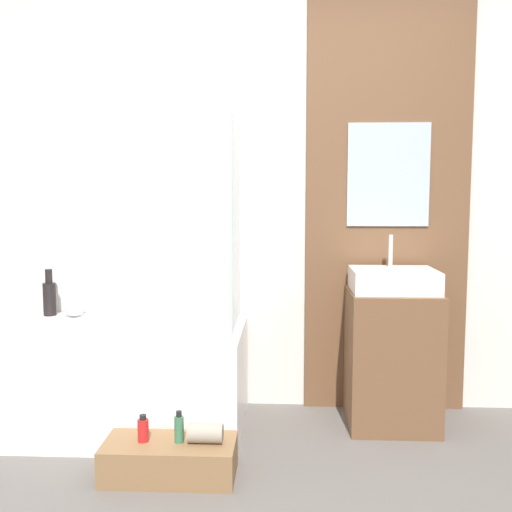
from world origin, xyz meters
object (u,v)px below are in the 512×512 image
object	(u,v)px
vase_round_light	(74,306)
bottle_soap_primary	(143,429)
bathtub	(128,377)
bottle_soap_secondary	(179,428)
vase_tall_dark	(49,297)
wooden_step_bench	(170,459)
sink	(393,280)

from	to	relation	value
vase_round_light	bottle_soap_primary	world-z (taller)	vase_round_light
bathtub	bottle_soap_primary	xyz separation A→B (m)	(0.22, -0.57, -0.06)
bottle_soap_primary	bottle_soap_secondary	world-z (taller)	bottle_soap_secondary
bathtub	vase_tall_dark	world-z (taller)	vase_tall_dark
wooden_step_bench	sink	world-z (taller)	sink
bottle_soap_primary	vase_tall_dark	bearing A→B (deg)	131.45
wooden_step_bench	vase_round_light	bearing A→B (deg)	130.91
sink	bottle_soap_primary	xyz separation A→B (m)	(-1.25, -0.70, -0.60)
vase_tall_dark	bottle_soap_secondary	size ratio (longest dim) A/B	1.91
sink	vase_tall_dark	xyz separation A→B (m)	(-2.03, 0.18, -0.14)
bathtub	sink	distance (m)	1.58
vase_tall_dark	wooden_step_bench	bearing A→B (deg)	-44.38
vase_round_light	bottle_soap_secondary	xyz separation A→B (m)	(0.78, -0.85, -0.40)
bathtub	sink	world-z (taller)	sink
vase_round_light	bottle_soap_primary	size ratio (longest dim) A/B	1.06
vase_round_light	bottle_soap_secondary	bearing A→B (deg)	-47.38
vase_tall_dark	bottle_soap_secondary	distance (m)	1.37
vase_round_light	bottle_soap_secondary	distance (m)	1.22
bathtub	bottle_soap_secondary	distance (m)	0.69
vase_tall_dark	bottle_soap_secondary	xyz separation A→B (m)	(0.94, -0.88, -0.45)
vase_tall_dark	bottle_soap_primary	xyz separation A→B (m)	(0.78, -0.88, -0.46)
bottle_soap_primary	sink	bearing A→B (deg)	29.28
bathtub	bottle_soap_secondary	world-z (taller)	bathtub
sink	bottle_soap_primary	bearing A→B (deg)	-150.72
vase_round_light	vase_tall_dark	bearing A→B (deg)	169.83
bathtub	bottle_soap_secondary	xyz separation A→B (m)	(0.39, -0.57, -0.05)
vase_round_light	bottle_soap_secondary	size ratio (longest dim) A/B	0.91
vase_tall_dark	bottle_soap_secondary	world-z (taller)	vase_tall_dark
bottle_soap_secondary	wooden_step_bench	bearing A→B (deg)	180.00
sink	bottle_soap_primary	world-z (taller)	sink
sink	bottle_soap_primary	distance (m)	1.56
wooden_step_bench	sink	size ratio (longest dim) A/B	1.31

